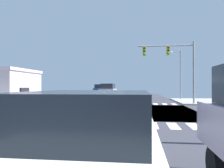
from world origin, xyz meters
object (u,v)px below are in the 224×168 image
(street_lamp, at_px, (179,70))
(traffic_signal_mast, at_px, (172,58))
(sedan_farside_1, at_px, (87,151))
(suv_leading_2, at_px, (100,89))
(suv_nearside_1, at_px, (108,90))

(street_lamp, bearing_deg, traffic_signal_mast, -103.00)
(traffic_signal_mast, distance_m, sedan_farside_1, 23.72)
(sedan_farside_1, distance_m, suv_leading_2, 41.75)
(sedan_farside_1, bearing_deg, suv_nearside_1, 97.52)
(street_lamp, relative_size, suv_nearside_1, 1.54)
(sedan_farside_1, bearing_deg, traffic_signal_mast, 80.24)
(sedan_farside_1, bearing_deg, street_lamp, 79.32)
(street_lamp, xyz_separation_m, suv_nearside_1, (-10.05, -1.79, -2.90))
(traffic_signal_mast, height_order, suv_nearside_1, traffic_signal_mast)
(street_lamp, bearing_deg, sedan_farside_1, -100.68)
(street_lamp, height_order, suv_nearside_1, street_lamp)
(street_lamp, xyz_separation_m, sedan_farside_1, (-6.05, -32.08, -3.18))
(suv_nearside_1, bearing_deg, traffic_signal_mast, 137.80)
(sedan_farside_1, relative_size, suv_leading_2, 0.93)
(street_lamp, xyz_separation_m, suv_leading_2, (-13.05, 9.07, -2.90))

